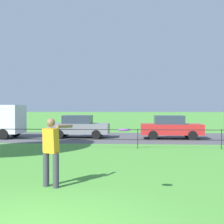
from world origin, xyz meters
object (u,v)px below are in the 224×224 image
Objects in this scene: person_thrower at (51,150)px; frisbee at (124,130)px; car_grey_left at (79,126)px; car_red_far_left at (171,127)px.

person_thrower is 5.20× the size of frisbee.
car_grey_left is (-3.37, 13.70, -0.78)m from frisbee.
frisbee is at bearing -76.19° from car_grey_left.
car_red_far_left is at bearing 69.08° from person_thrower.
person_thrower is 2.24m from frisbee.
car_red_far_left is (2.79, 13.32, -0.78)m from frisbee.
car_grey_left is at bearing 103.81° from frisbee.
frisbee reaches higher than car_red_far_left.
frisbee reaches higher than car_grey_left.
car_red_far_left is (6.16, -0.39, 0.00)m from car_grey_left.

